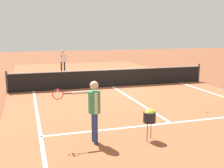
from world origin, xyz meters
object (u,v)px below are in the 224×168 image
object	(u,v)px
tennis_ball_near_net	(122,89)
tennis_ball_mid_court	(207,111)
player_near	(93,105)
net	(113,78)
player_far	(63,59)
ball_hopper	(149,116)

from	to	relation	value
tennis_ball_near_net	tennis_ball_mid_court	distance (m)	5.13
player_near	net	bearing A→B (deg)	69.04
player_far	ball_hopper	distance (m)	13.45
player_far	ball_hopper	xyz separation A→B (m)	(0.60, -13.44, -0.33)
net	ball_hopper	bearing A→B (deg)	-99.71
ball_hopper	tennis_ball_mid_court	xyz separation A→B (m)	(3.15, 1.82, -0.64)
net	tennis_ball_near_net	xyz separation A→B (m)	(0.25, -0.81, -0.46)
player_near	tennis_ball_near_net	bearing A→B (deg)	64.86
ball_hopper	tennis_ball_mid_court	size ratio (longest dim) A/B	13.25
net	player_near	xyz separation A→B (m)	(-2.78, -7.25, 0.55)
net	player_far	bearing A→B (deg)	107.58
net	ball_hopper	distance (m)	7.61
tennis_ball_near_net	tennis_ball_mid_court	world-z (taller)	same
ball_hopper	tennis_ball_near_net	xyz separation A→B (m)	(1.53, 6.69, -0.64)
player_near	ball_hopper	size ratio (longest dim) A/B	1.91
player_far	tennis_ball_near_net	distance (m)	7.14
net	tennis_ball_mid_court	size ratio (longest dim) A/B	162.83
tennis_ball_mid_court	player_far	bearing A→B (deg)	107.87
net	ball_hopper	world-z (taller)	net
net	player_near	size ratio (longest dim) A/B	6.44
tennis_ball_mid_court	net	bearing A→B (deg)	108.17
player_near	player_far	size ratio (longest dim) A/B	1.03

